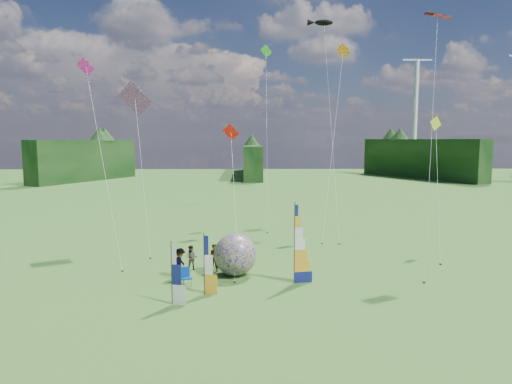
{
  "coord_description": "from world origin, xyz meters",
  "views": [
    {
      "loc": [
        -1.65,
        -23.33,
        8.66
      ],
      "look_at": [
        -1.0,
        4.0,
        5.5
      ],
      "focal_mm": 32.0,
      "sensor_mm": 36.0,
      "label": 1
    }
  ],
  "objects_px": {
    "spectator_b": "(192,258)",
    "spectator_c": "(180,263)",
    "camp_chair": "(186,277)",
    "spectator_a": "(215,258)",
    "kite_whale": "(331,113)",
    "side_banner_far": "(172,274)",
    "feather_banner_main": "(294,244)",
    "spectator_d": "(227,252)",
    "side_banner_left": "(204,265)",
    "bol_inflatable": "(235,255)"
  },
  "relations": [
    {
      "from": "side_banner_far",
      "to": "bol_inflatable",
      "type": "bearing_deg",
      "value": 71.87
    },
    {
      "from": "side_banner_left",
      "to": "spectator_c",
      "type": "distance_m",
      "value": 3.61
    },
    {
      "from": "camp_chair",
      "to": "spectator_a",
      "type": "bearing_deg",
      "value": 38.6
    },
    {
      "from": "spectator_b",
      "to": "camp_chair",
      "type": "relative_size",
      "value": 1.5
    },
    {
      "from": "side_banner_far",
      "to": "kite_whale",
      "type": "xyz_separation_m",
      "value": [
        11.93,
        19.97,
        9.48
      ]
    },
    {
      "from": "side_banner_far",
      "to": "bol_inflatable",
      "type": "xyz_separation_m",
      "value": [
        3.2,
        5.19,
        -0.29
      ]
    },
    {
      "from": "side_banner_left",
      "to": "spectator_a",
      "type": "height_order",
      "value": "side_banner_left"
    },
    {
      "from": "side_banner_far",
      "to": "camp_chair",
      "type": "height_order",
      "value": "side_banner_far"
    },
    {
      "from": "kite_whale",
      "to": "spectator_d",
      "type": "bearing_deg",
      "value": -111.95
    },
    {
      "from": "feather_banner_main",
      "to": "spectator_a",
      "type": "distance_m",
      "value": 5.8
    },
    {
      "from": "side_banner_far",
      "to": "spectator_b",
      "type": "bearing_deg",
      "value": 101.18
    },
    {
      "from": "kite_whale",
      "to": "spectator_c",
      "type": "bearing_deg",
      "value": -113.23
    },
    {
      "from": "bol_inflatable",
      "to": "spectator_a",
      "type": "height_order",
      "value": "bol_inflatable"
    },
    {
      "from": "bol_inflatable",
      "to": "spectator_a",
      "type": "xyz_separation_m",
      "value": [
        -1.38,
        0.85,
        -0.44
      ]
    },
    {
      "from": "spectator_d",
      "to": "kite_whale",
      "type": "height_order",
      "value": "kite_whale"
    },
    {
      "from": "feather_banner_main",
      "to": "camp_chair",
      "type": "xyz_separation_m",
      "value": [
        -6.46,
        -0.35,
        -1.85
      ]
    },
    {
      "from": "side_banner_left",
      "to": "side_banner_far",
      "type": "bearing_deg",
      "value": -125.06
    },
    {
      "from": "camp_chair",
      "to": "kite_whale",
      "type": "xyz_separation_m",
      "value": [
        11.59,
        16.89,
        10.57
      ]
    },
    {
      "from": "feather_banner_main",
      "to": "spectator_d",
      "type": "xyz_separation_m",
      "value": [
        -4.23,
        4.29,
        -1.52
      ]
    },
    {
      "from": "bol_inflatable",
      "to": "spectator_c",
      "type": "relative_size",
      "value": 1.43
    },
    {
      "from": "side_banner_left",
      "to": "bol_inflatable",
      "type": "xyz_separation_m",
      "value": [
        1.66,
        3.47,
        -0.32
      ]
    },
    {
      "from": "side_banner_left",
      "to": "bol_inflatable",
      "type": "bearing_deg",
      "value": 71.34
    },
    {
      "from": "bol_inflatable",
      "to": "camp_chair",
      "type": "distance_m",
      "value": 3.65
    },
    {
      "from": "spectator_a",
      "to": "spectator_b",
      "type": "distance_m",
      "value": 1.61
    },
    {
      "from": "spectator_a",
      "to": "kite_whale",
      "type": "distance_m",
      "value": 20.01
    },
    {
      "from": "camp_chair",
      "to": "spectator_b",
      "type": "bearing_deg",
      "value": 66.52
    },
    {
      "from": "spectator_d",
      "to": "camp_chair",
      "type": "xyz_separation_m",
      "value": [
        -2.23,
        -4.65,
        -0.33
      ]
    },
    {
      "from": "feather_banner_main",
      "to": "spectator_d",
      "type": "bearing_deg",
      "value": 123.32
    },
    {
      "from": "feather_banner_main",
      "to": "side_banner_left",
      "type": "distance_m",
      "value": 5.58
    },
    {
      "from": "side_banner_left",
      "to": "camp_chair",
      "type": "bearing_deg",
      "value": 138.37
    },
    {
      "from": "spectator_d",
      "to": "kite_whale",
      "type": "bearing_deg",
      "value": -91.53
    },
    {
      "from": "spectator_b",
      "to": "spectator_c",
      "type": "relative_size",
      "value": 0.88
    },
    {
      "from": "kite_whale",
      "to": "camp_chair",
      "type": "bearing_deg",
      "value": -109.02
    },
    {
      "from": "side_banner_left",
      "to": "side_banner_far",
      "type": "relative_size",
      "value": 1.02
    },
    {
      "from": "spectator_b",
      "to": "feather_banner_main",
      "type": "bearing_deg",
      "value": -10.45
    },
    {
      "from": "spectator_b",
      "to": "spectator_d",
      "type": "height_order",
      "value": "spectator_d"
    },
    {
      "from": "spectator_c",
      "to": "kite_whale",
      "type": "xyz_separation_m",
      "value": [
        12.17,
        15.2,
        10.18
      ]
    },
    {
      "from": "side_banner_far",
      "to": "camp_chair",
      "type": "distance_m",
      "value": 3.28
    },
    {
      "from": "spectator_c",
      "to": "kite_whale",
      "type": "relative_size",
      "value": 0.08
    },
    {
      "from": "feather_banner_main",
      "to": "spectator_c",
      "type": "height_order",
      "value": "feather_banner_main"
    },
    {
      "from": "side_banner_far",
      "to": "spectator_c",
      "type": "xyz_separation_m",
      "value": [
        -0.24,
        4.77,
        -0.7
      ]
    },
    {
      "from": "spectator_a",
      "to": "kite_whale",
      "type": "bearing_deg",
      "value": 53.01
    },
    {
      "from": "feather_banner_main",
      "to": "side_banner_far",
      "type": "distance_m",
      "value": 7.65
    },
    {
      "from": "side_banner_far",
      "to": "spectator_a",
      "type": "xyz_separation_m",
      "value": [
        1.83,
        6.03,
        -0.73
      ]
    },
    {
      "from": "spectator_d",
      "to": "kite_whale",
      "type": "distance_m",
      "value": 18.5
    },
    {
      "from": "feather_banner_main",
      "to": "side_banner_left",
      "type": "bearing_deg",
      "value": -173.15
    },
    {
      "from": "feather_banner_main",
      "to": "kite_whale",
      "type": "relative_size",
      "value": 0.22
    },
    {
      "from": "bol_inflatable",
      "to": "spectator_d",
      "type": "bearing_deg",
      "value": 104.07
    },
    {
      "from": "spectator_c",
      "to": "spectator_d",
      "type": "distance_m",
      "value": 4.08
    },
    {
      "from": "side_banner_far",
      "to": "kite_whale",
      "type": "height_order",
      "value": "kite_whale"
    }
  ]
}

